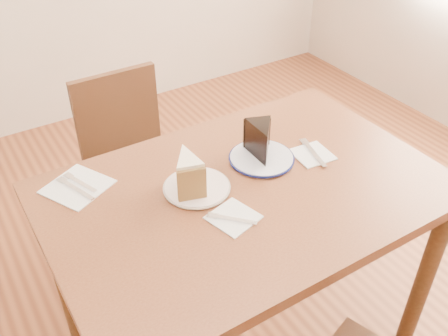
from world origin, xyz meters
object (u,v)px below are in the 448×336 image
(carrot_cake, at_px, (187,172))
(plate_navy, at_px, (261,158))
(chocolate_cake, at_px, (262,143))
(chair_far, at_px, (136,167))
(table, at_px, (246,212))
(plate_cream, at_px, (197,187))

(carrot_cake, bearing_deg, plate_navy, 18.07)
(plate_navy, height_order, chocolate_cake, chocolate_cake)
(chair_far, relative_size, plate_navy, 4.12)
(chair_far, bearing_deg, table, 99.54)
(plate_cream, bearing_deg, plate_navy, 4.90)
(table, bearing_deg, plate_navy, 37.67)
(table, distance_m, plate_cream, 0.18)
(carrot_cake, bearing_deg, chocolate_cake, 18.88)
(chair_far, xyz_separation_m, plate_cream, (-0.02, -0.57, 0.29))
(carrot_cake, bearing_deg, table, -12.78)
(carrot_cake, relative_size, chocolate_cake, 0.93)
(chair_far, bearing_deg, carrot_cake, 85.27)
(carrot_cake, bearing_deg, plate_cream, -15.40)
(plate_navy, distance_m, carrot_cake, 0.28)
(chair_far, height_order, chocolate_cake, chocolate_cake)
(table, relative_size, chocolate_cake, 9.82)
(table, relative_size, carrot_cake, 10.50)
(plate_navy, relative_size, carrot_cake, 1.79)
(table, distance_m, carrot_cake, 0.24)
(table, relative_size, plate_navy, 5.85)
(table, height_order, plate_cream, plate_cream)
(table, distance_m, plate_navy, 0.19)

